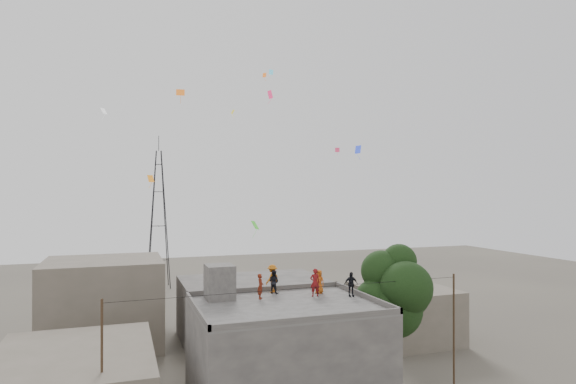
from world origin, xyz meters
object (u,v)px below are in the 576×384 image
object	(u,v)px
stair_head_box	(220,282)
tree	(395,293)
person_red_adult	(315,282)
person_dark_adult	(351,284)
transmission_tower	(159,219)

from	to	relation	value
stair_head_box	tree	xyz separation A→B (m)	(10.57, -2.00, -1.00)
stair_head_box	tree	distance (m)	10.80
stair_head_box	person_red_adult	xyz separation A→B (m)	(5.57, -1.14, -0.17)
tree	person_dark_adult	bearing A→B (deg)	178.00
person_red_adult	person_dark_adult	bearing A→B (deg)	163.50
transmission_tower	person_dark_adult	world-z (taller)	transmission_tower
transmission_tower	person_dark_adult	xyz separation A→B (m)	(8.40, -39.30, -2.23)
tree	person_dark_adult	world-z (taller)	tree
stair_head_box	person_dark_adult	world-z (taller)	stair_head_box
stair_head_box	person_dark_adult	size ratio (longest dim) A/B	1.36
person_red_adult	stair_head_box	bearing A→B (deg)	-7.68
transmission_tower	person_red_adult	size ratio (longest dim) A/B	11.98
person_red_adult	person_dark_adult	distance (m)	2.17
stair_head_box	person_dark_adult	bearing A→B (deg)	-14.04
tree	transmission_tower	world-z (taller)	transmission_tower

